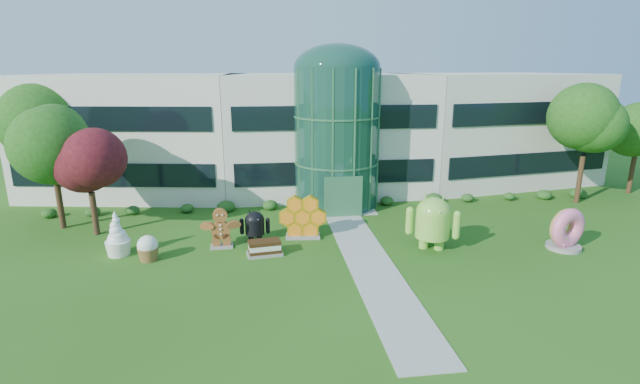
{
  "coord_description": "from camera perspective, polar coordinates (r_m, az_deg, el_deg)",
  "views": [
    {
      "loc": [
        -5.43,
        -20.62,
        9.87
      ],
      "look_at": [
        -1.97,
        6.0,
        2.6
      ],
      "focal_mm": 26.0,
      "sensor_mm": 36.0,
      "label": 1
    }
  ],
  "objects": [
    {
      "name": "ground",
      "position": [
        23.5,
        6.76,
        -9.8
      ],
      "size": [
        140.0,
        140.0,
        0.0
      ],
      "primitive_type": "plane",
      "color": "#215114",
      "rests_on": "ground"
    },
    {
      "name": "building",
      "position": [
        39.35,
        0.59,
        7.53
      ],
      "size": [
        46.0,
        15.0,
        9.3
      ],
      "primitive_type": null,
      "color": "beige",
      "rests_on": "ground"
    },
    {
      "name": "atrium",
      "position": [
        33.44,
        2.03,
        6.6
      ],
      "size": [
        6.0,
        6.0,
        9.8
      ],
      "primitive_type": "cylinder",
      "color": "#194738",
      "rests_on": "ground"
    },
    {
      "name": "walkway",
      "position": [
        25.27,
        5.66,
        -7.87
      ],
      "size": [
        2.4,
        20.0,
        0.04
      ],
      "primitive_type": "cube",
      "color": "#9E9E93",
      "rests_on": "ground"
    },
    {
      "name": "tree_red",
      "position": [
        30.65,
        -26.37,
        0.59
      ],
      "size": [
        4.0,
        4.0,
        6.0
      ],
      "primitive_type": null,
      "color": "#3F0C14",
      "rests_on": "ground"
    },
    {
      "name": "trees_backdrop",
      "position": [
        34.53,
        1.75,
        5.69
      ],
      "size": [
        52.0,
        8.0,
        8.4
      ],
      "primitive_type": null,
      "color": "#1D4A12",
      "rests_on": "ground"
    },
    {
      "name": "android_green",
      "position": [
        26.37,
        13.73,
        -3.25
      ],
      "size": [
        3.65,
        3.14,
        3.49
      ],
      "primitive_type": null,
      "rotation": [
        0.0,
        0.0,
        -0.43
      ],
      "color": "#84C940",
      "rests_on": "ground"
    },
    {
      "name": "android_black",
      "position": [
        27.3,
        -8.04,
        -3.89
      ],
      "size": [
        1.86,
        1.28,
        2.07
      ],
      "primitive_type": null,
      "rotation": [
        0.0,
        0.0,
        -0.04
      ],
      "color": "black",
      "rests_on": "ground"
    },
    {
      "name": "donut",
      "position": [
        29.19,
        28.02,
        -3.96
      ],
      "size": [
        2.53,
        1.7,
        2.41
      ],
      "primitive_type": null,
      "rotation": [
        0.0,
        0.0,
        0.28
      ],
      "color": "#EC5A90",
      "rests_on": "ground"
    },
    {
      "name": "gingerbread",
      "position": [
        26.62,
        -12.12,
        -4.31
      ],
      "size": [
        2.54,
        1.07,
        2.31
      ],
      "primitive_type": null,
      "rotation": [
        0.0,
        0.0,
        0.04
      ],
      "color": "brown",
      "rests_on": "ground"
    },
    {
      "name": "ice_cream_sandwich",
      "position": [
        25.37,
        -6.84,
        -6.84
      ],
      "size": [
        1.99,
        1.19,
        0.84
      ],
      "primitive_type": null,
      "rotation": [
        0.0,
        0.0,
        0.13
      ],
      "color": "black",
      "rests_on": "ground"
    },
    {
      "name": "honeycomb",
      "position": [
        27.48,
        -2.13,
        -3.31
      ],
      "size": [
        3.07,
        1.34,
        2.34
      ],
      "primitive_type": null,
      "rotation": [
        0.0,
        0.0,
        -0.09
      ],
      "color": "orange",
      "rests_on": "ground"
    },
    {
      "name": "froyo",
      "position": [
        27.22,
        -23.72,
        -4.71
      ],
      "size": [
        1.74,
        1.74,
        2.45
      ],
      "primitive_type": null,
      "rotation": [
        0.0,
        0.0,
        -0.25
      ],
      "color": "white",
      "rests_on": "ground"
    },
    {
      "name": "cupcake",
      "position": [
        26.08,
        -20.43,
        -6.46
      ],
      "size": [
        1.52,
        1.52,
        1.38
      ],
      "primitive_type": null,
      "rotation": [
        0.0,
        0.0,
        -0.43
      ],
      "color": "white",
      "rests_on": "ground"
    }
  ]
}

